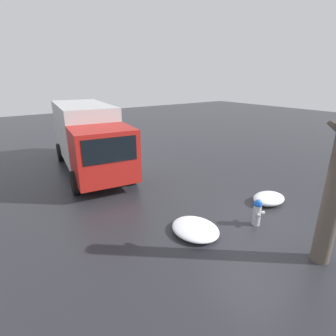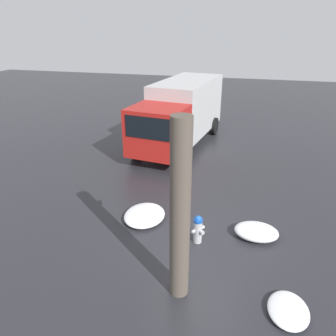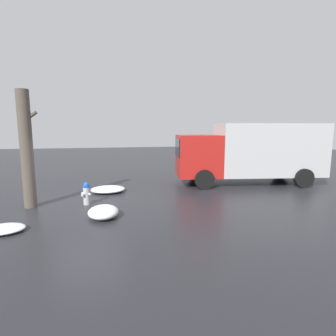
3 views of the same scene
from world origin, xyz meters
name	(u,v)px [view 1 (image 1 of 3)]	position (x,y,z in m)	size (l,w,h in m)	color
ground_plane	(255,224)	(0.00, 0.00, 0.00)	(60.00, 60.00, 0.00)	#28282D
fire_hydrant	(257,212)	(0.00, 0.00, 0.42)	(0.40, 0.38, 0.82)	#B7B7BC
tree_trunk	(336,182)	(-1.90, 0.09, 2.03)	(0.64, 0.42, 4.04)	brown
delivery_truck	(88,136)	(7.75, 2.22, 1.62)	(7.34, 3.27, 2.99)	red
snow_pile_by_hydrant	(195,229)	(0.73, 1.77, 0.13)	(1.47, 1.22, 0.26)	white
snow_pile_curbside	(269,198)	(0.63, -1.56, 0.17)	(0.93, 1.22, 0.35)	white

